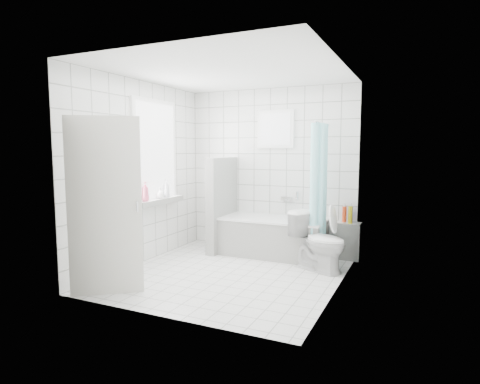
% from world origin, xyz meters
% --- Properties ---
extents(ground, '(3.00, 3.00, 0.00)m').
position_xyz_m(ground, '(0.00, 0.00, 0.00)').
color(ground, white).
rests_on(ground, ground).
extents(ceiling, '(3.00, 3.00, 0.00)m').
position_xyz_m(ceiling, '(0.00, 0.00, 2.60)').
color(ceiling, white).
rests_on(ceiling, ground).
extents(wall_back, '(2.80, 0.02, 2.60)m').
position_xyz_m(wall_back, '(0.00, 1.50, 1.30)').
color(wall_back, white).
rests_on(wall_back, ground).
extents(wall_front, '(2.80, 0.02, 2.60)m').
position_xyz_m(wall_front, '(0.00, -1.50, 1.30)').
color(wall_front, white).
rests_on(wall_front, ground).
extents(wall_left, '(0.02, 3.00, 2.60)m').
position_xyz_m(wall_left, '(-1.40, 0.00, 1.30)').
color(wall_left, white).
rests_on(wall_left, ground).
extents(wall_right, '(0.02, 3.00, 2.60)m').
position_xyz_m(wall_right, '(1.40, 0.00, 1.30)').
color(wall_right, white).
rests_on(wall_right, ground).
extents(window_left, '(0.01, 0.90, 1.40)m').
position_xyz_m(window_left, '(-1.35, 0.30, 1.60)').
color(window_left, white).
rests_on(window_left, wall_left).
extents(window_back, '(0.50, 0.01, 0.50)m').
position_xyz_m(window_back, '(0.10, 1.46, 1.95)').
color(window_back, white).
rests_on(window_back, wall_back).
extents(window_sill, '(0.18, 1.02, 0.08)m').
position_xyz_m(window_sill, '(-1.31, 0.30, 0.86)').
color(window_sill, white).
rests_on(window_sill, wall_left).
extents(door, '(0.66, 0.51, 2.00)m').
position_xyz_m(door, '(-0.93, -1.24, 1.00)').
color(door, silver).
rests_on(door, ground).
extents(bathtub, '(1.59, 0.77, 0.58)m').
position_xyz_m(bathtub, '(0.20, 1.12, 0.29)').
color(bathtub, white).
rests_on(bathtub, ground).
extents(partition_wall, '(0.15, 0.85, 1.50)m').
position_xyz_m(partition_wall, '(-0.66, 1.07, 0.75)').
color(partition_wall, white).
rests_on(partition_wall, ground).
extents(tiled_ledge, '(0.40, 0.24, 0.55)m').
position_xyz_m(tiled_ledge, '(1.27, 1.38, 0.28)').
color(tiled_ledge, white).
rests_on(tiled_ledge, ground).
extents(toilet, '(0.89, 0.72, 0.79)m').
position_xyz_m(toilet, '(1.03, 0.65, 0.40)').
color(toilet, white).
rests_on(toilet, ground).
extents(curtain_rod, '(0.02, 0.80, 0.02)m').
position_xyz_m(curtain_rod, '(0.93, 1.10, 2.00)').
color(curtain_rod, silver).
rests_on(curtain_rod, wall_back).
extents(shower_curtain, '(0.14, 0.48, 1.78)m').
position_xyz_m(shower_curtain, '(0.93, 0.97, 1.10)').
color(shower_curtain, '#56F9FF').
rests_on(shower_curtain, curtain_rod).
extents(tub_faucet, '(0.18, 0.06, 0.06)m').
position_xyz_m(tub_faucet, '(0.30, 1.46, 0.85)').
color(tub_faucet, silver).
rests_on(tub_faucet, wall_back).
extents(sill_bottles, '(0.18, 0.66, 0.28)m').
position_xyz_m(sill_bottles, '(-1.30, 0.23, 1.02)').
color(sill_bottles, '#FF638A').
rests_on(sill_bottles, window_sill).
extents(ledge_bottles, '(0.17, 0.16, 0.26)m').
position_xyz_m(ledge_bottles, '(1.29, 1.37, 0.67)').
color(ledge_bottles, '#1918C3').
rests_on(ledge_bottles, tiled_ledge).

